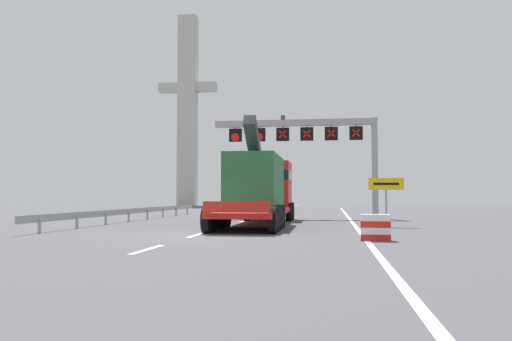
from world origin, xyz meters
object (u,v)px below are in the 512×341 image
at_px(overhead_lane_gantry, 314,138).
at_px(bridge_pylon_distant, 188,108).
at_px(exit_sign_yellow, 386,189).
at_px(crash_barrier_striped, 375,227).
at_px(heavy_haul_truck_red, 262,187).

xyz_separation_m(overhead_lane_gantry, bridge_pylon_distant, (-20.72, 41.10, 9.54)).
distance_m(exit_sign_yellow, crash_barrier_striped, 8.44).
xyz_separation_m(exit_sign_yellow, crash_barrier_striped, (-1.22, -8.23, -1.42)).
height_order(exit_sign_yellow, bridge_pylon_distant, bridge_pylon_distant).
bearing_deg(overhead_lane_gantry, bridge_pylon_distant, 116.75).
bearing_deg(bridge_pylon_distant, exit_sign_yellow, -64.06).
bearing_deg(exit_sign_yellow, overhead_lane_gantry, 112.25).
height_order(exit_sign_yellow, crash_barrier_striped, exit_sign_yellow).
bearing_deg(crash_barrier_striped, overhead_lane_gantry, 98.44).
height_order(heavy_haul_truck_red, crash_barrier_striped, heavy_haul_truck_red).
xyz_separation_m(overhead_lane_gantry, crash_barrier_striped, (2.61, -17.60, -5.09)).
relative_size(overhead_lane_gantry, crash_barrier_striped, 11.29).
bearing_deg(overhead_lane_gantry, exit_sign_yellow, -67.75).
bearing_deg(heavy_haul_truck_red, overhead_lane_gantry, 70.89).
bearing_deg(bridge_pylon_distant, crash_barrier_striped, -68.33).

